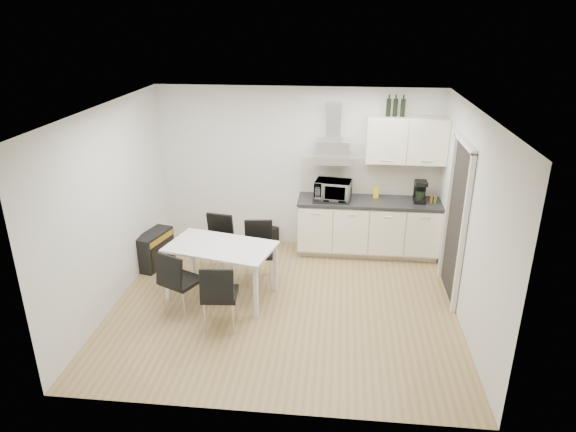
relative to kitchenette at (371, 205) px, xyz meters
name	(u,v)px	position (x,y,z in m)	size (l,w,h in m)	color
ground	(284,304)	(-1.19, -1.73, -0.83)	(4.50, 4.50, 0.00)	tan
wall_back	(298,169)	(-1.19, 0.27, 0.47)	(4.50, 0.10, 2.60)	white
wall_front	(259,297)	(-1.19, -3.73, 0.47)	(4.50, 0.10, 2.60)	white
wall_left	(111,208)	(-3.44, -1.73, 0.47)	(0.10, 4.00, 2.60)	white
wall_right	(470,221)	(1.06, -1.73, 0.47)	(0.10, 4.00, 2.60)	white
ceiling	(284,109)	(-1.19, -1.73, 1.77)	(4.50, 4.50, 0.00)	white
doorway	(455,223)	(1.02, -1.18, 0.22)	(0.08, 1.04, 2.10)	white
kitchenette	(371,205)	(0.00, 0.00, 0.00)	(2.22, 0.64, 2.52)	beige
dining_table	(221,251)	(-2.06, -1.57, -0.16)	(1.54, 1.10, 0.75)	white
chair_far_left	(216,246)	(-2.29, -0.94, -0.39)	(0.44, 0.50, 0.88)	black
chair_far_right	(258,253)	(-1.63, -1.12, -0.39)	(0.44, 0.50, 0.88)	black
chair_near_left	(182,282)	(-2.47, -2.04, -0.39)	(0.44, 0.50, 0.88)	black
chair_near_right	(220,295)	(-1.91, -2.31, -0.39)	(0.44, 0.50, 0.88)	black
guitar_amp	(155,249)	(-3.28, -0.81, -0.56)	(0.44, 0.71, 0.55)	black
floor_speaker	(272,236)	(-1.60, 0.17, -0.68)	(0.18, 0.16, 0.29)	black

